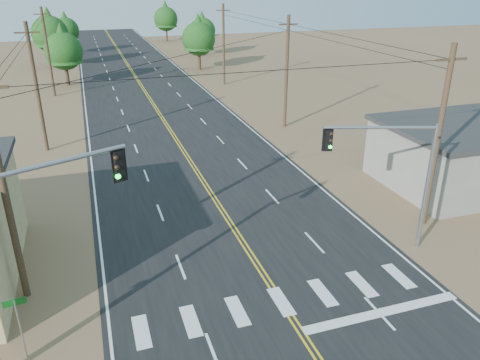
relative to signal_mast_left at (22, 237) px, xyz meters
name	(u,v)px	position (x,y,z in m)	size (l,w,h in m)	color
road	(179,144)	(9.51, 22.13, -5.04)	(15.00, 200.00, 0.02)	black
utility_pole_left_near	(4,190)	(-0.99, 4.13, 0.07)	(1.80, 0.30, 10.00)	#4C3826
utility_pole_left_mid	(37,88)	(-0.99, 24.13, 0.07)	(1.80, 0.30, 10.00)	#4C3826
utility_pole_left_far	(48,52)	(-0.99, 44.13, 0.07)	(1.80, 0.30, 10.00)	#4C3826
utility_pole_right_near	(438,138)	(20.01, 4.13, 0.07)	(1.80, 0.30, 10.00)	#4C3826
utility_pole_right_mid	(287,72)	(20.01, 24.13, 0.07)	(1.80, 0.30, 10.00)	#4C3826
utility_pole_right_far	(224,44)	(20.01, 44.13, 0.07)	(1.80, 0.30, 10.00)	#4C3826
signal_mast_left	(22,237)	(0.00, 0.00, 0.00)	(5.33, 2.38, 7.53)	gray
signal_mast_right	(399,167)	(16.57, 2.61, -0.56)	(5.23, 1.86, 6.65)	gray
street_sign	(18,319)	(-0.69, 0.13, -3.30)	(0.77, 0.15, 2.62)	gray
tree_left_near	(63,47)	(0.51, 50.04, -0.24)	(4.72, 4.72, 7.87)	#3F2D1E
tree_left_mid	(50,30)	(-1.55, 65.06, 0.50)	(5.45, 5.45, 9.08)	#3F2D1E
tree_left_far	(66,28)	(0.51, 78.74, -0.42)	(4.54, 4.54, 7.57)	#3F2D1E
tree_right_near	(198,35)	(19.52, 55.66, -0.02)	(4.94, 4.94, 8.23)	#3F2D1E
tree_right_mid	(202,28)	(23.51, 69.33, -0.35)	(4.62, 4.62, 7.70)	#3F2D1E
tree_right_far	(166,16)	(20.98, 91.68, 0.16)	(5.11, 5.11, 8.52)	#3F2D1E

